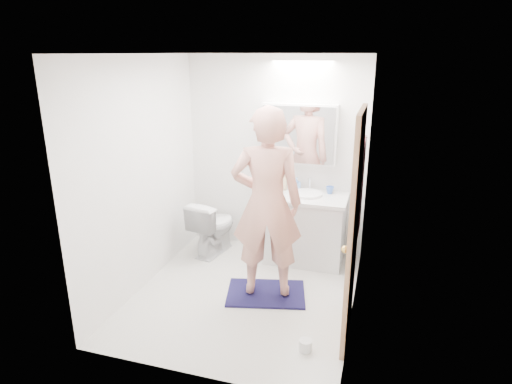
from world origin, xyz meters
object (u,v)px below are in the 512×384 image
at_px(toilet, 213,226).
at_px(soap_bottle_b, 297,184).
at_px(vanity_cabinet, 305,230).
at_px(soap_bottle_a, 284,181).
at_px(person, 267,204).
at_px(toilet_paper_roll, 305,345).
at_px(medicine_cabinet, 299,134).
at_px(toothbrush_cup, 330,190).

relative_size(toilet, soap_bottle_b, 4.42).
distance_m(vanity_cabinet, soap_bottle_a, 0.64).
distance_m(vanity_cabinet, person, 1.12).
relative_size(soap_bottle_b, toilet_paper_roll, 1.43).
height_order(toilet, toilet_paper_roll, toilet).
bearing_deg(soap_bottle_b, vanity_cabinet, -49.46).
distance_m(medicine_cabinet, toothbrush_cup, 0.75).
distance_m(person, soap_bottle_b, 1.09).
bearing_deg(person, vanity_cabinet, -117.64).
bearing_deg(vanity_cabinet, soap_bottle_a, 153.74).
relative_size(toilet, person, 0.36).
bearing_deg(toilet_paper_roll, toothbrush_cup, 92.40).
bearing_deg(soap_bottle_a, toilet, -162.30).
relative_size(vanity_cabinet, soap_bottle_b, 5.72).
xyz_separation_m(vanity_cabinet, soap_bottle_b, (-0.15, 0.18, 0.51)).
height_order(soap_bottle_a, toothbrush_cup, soap_bottle_a).
xyz_separation_m(person, soap_bottle_b, (0.08, 1.09, -0.11)).
bearing_deg(soap_bottle_a, vanity_cabinet, -26.26).
distance_m(toilet, soap_bottle_a, 1.05).
relative_size(person, toothbrush_cup, 20.48).
bearing_deg(toilet_paper_roll, medicine_cabinet, 104.11).
height_order(person, toothbrush_cup, person).
xyz_separation_m(person, toilet_paper_roll, (0.56, -0.77, -0.95)).
bearing_deg(toilet, soap_bottle_a, -150.69).
bearing_deg(medicine_cabinet, person, -94.31).
xyz_separation_m(toilet, toilet_paper_roll, (1.46, -1.56, -0.30)).
distance_m(medicine_cabinet, toilet, 1.55).
bearing_deg(soap_bottle_a, medicine_cabinet, 21.09).
height_order(soap_bottle_a, soap_bottle_b, soap_bottle_a).
xyz_separation_m(medicine_cabinet, soap_bottle_a, (-0.16, -0.06, -0.57)).
relative_size(soap_bottle_b, toothbrush_cup, 1.69).
bearing_deg(toothbrush_cup, person, -114.30).
xyz_separation_m(toothbrush_cup, toilet_paper_roll, (0.08, -1.84, -0.81)).
bearing_deg(toilet_paper_roll, vanity_cabinet, 100.99).
distance_m(soap_bottle_b, toothbrush_cup, 0.40).
relative_size(person, toilet_paper_roll, 17.38).
distance_m(person, soap_bottle_a, 1.06).
distance_m(medicine_cabinet, soap_bottle_a, 0.60).
bearing_deg(person, medicine_cabinet, -107.56).
bearing_deg(vanity_cabinet, toothbrush_cup, 32.75).
height_order(medicine_cabinet, soap_bottle_a, medicine_cabinet).
height_order(medicine_cabinet, toilet, medicine_cabinet).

